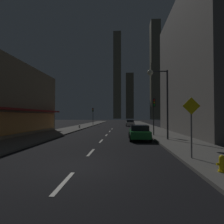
{
  "coord_description": "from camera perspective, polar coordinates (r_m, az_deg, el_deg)",
  "views": [
    {
      "loc": [
        2.07,
        -8.17,
        2.33
      ],
      "look_at": [
        0.0,
        24.14,
        3.05
      ],
      "focal_mm": 28.77,
      "sensor_mm": 36.0,
      "label": 1
    }
  ],
  "objects": [
    {
      "name": "ground_plane",
      "position": [
        40.3,
        0.72,
        -4.67
      ],
      "size": [
        78.0,
        136.0,
        0.1
      ],
      "primitive_type": "cube",
      "color": "black"
    },
    {
      "name": "sidewalk_right",
      "position": [
        40.54,
        10.68,
        -4.45
      ],
      "size": [
        4.0,
        76.0,
        0.15
      ],
      "primitive_type": "cube",
      "color": "#605E59",
      "rests_on": "ground"
    },
    {
      "name": "sidewalk_left",
      "position": [
        41.25,
        -9.07,
        -4.4
      ],
      "size": [
        4.0,
        76.0,
        0.15
      ],
      "primitive_type": "cube",
      "color": "#605E59",
      "rests_on": "ground"
    },
    {
      "name": "lane_marking_center",
      "position": [
        19.43,
        -2.51,
        -8.14
      ],
      "size": [
        0.16,
        28.2,
        0.01
      ],
      "color": "silver",
      "rests_on": "ground"
    },
    {
      "name": "building_apartment_right",
      "position": [
        27.95,
        30.72,
        12.4
      ],
      "size": [
        11.0,
        20.0,
        17.71
      ],
      "primitive_type": "cube",
      "color": "slate",
      "rests_on": "ground"
    },
    {
      "name": "skyscraper_distant_tall",
      "position": [
        162.09,
        1.68,
        11.62
      ],
      "size": [
        6.82,
        5.22,
        77.08
      ],
      "primitive_type": "cube",
      "color": "#635E4A",
      "rests_on": "ground"
    },
    {
      "name": "skyscraper_distant_mid",
      "position": [
        156.47,
        5.64,
        5.1
      ],
      "size": [
        6.73,
        5.29,
        39.4
      ],
      "primitive_type": "cube",
      "color": "#4D4939",
      "rests_on": "ground"
    },
    {
      "name": "skyscraper_distant_short",
      "position": [
        129.71,
        13.58,
        12.74
      ],
      "size": [
        6.4,
        8.08,
        67.36
      ],
      "primitive_type": "cube",
      "color": "#635E4A",
      "rests_on": "ground"
    },
    {
      "name": "skyscraper_distant_slender",
      "position": [
        167.19,
        15.52,
        5.59
      ],
      "size": [
        8.62,
        7.04,
        44.41
      ],
      "primitive_type": "cube",
      "color": "#474335",
      "rests_on": "ground"
    },
    {
      "name": "car_parked_near",
      "position": [
        17.77,
        8.64,
        -6.39
      ],
      "size": [
        1.98,
        4.24,
        1.45
      ],
      "color": "#1E722D",
      "rests_on": "ground"
    },
    {
      "name": "car_parked_far",
      "position": [
        41.72,
        5.78,
        -3.46
      ],
      "size": [
        1.98,
        4.24,
        1.45
      ],
      "color": "silver",
      "rests_on": "ground"
    },
    {
      "name": "fire_hydrant_yellow_near",
      "position": [
        8.43,
        31.57,
        -13.92
      ],
      "size": [
        0.42,
        0.3,
        0.65
      ],
      "color": "yellow",
      "rests_on": "sidewalk_right"
    },
    {
      "name": "fire_hydrant_far_left",
      "position": [
        33.09,
        -10.31,
        -4.51
      ],
      "size": [
        0.42,
        0.3,
        0.65
      ],
      "color": "#B2B2B2",
      "rests_on": "sidewalk_left"
    },
    {
      "name": "traffic_light_near_right",
      "position": [
        20.83,
        13.14,
        1.13
      ],
      "size": [
        0.32,
        0.48,
        4.2
      ],
      "color": "#2D2D2D",
      "rests_on": "sidewalk_right"
    },
    {
      "name": "traffic_light_far_left",
      "position": [
        44.7,
        -6.08,
        -0.17
      ],
      "size": [
        0.32,
        0.48,
        4.2
      ],
      "color": "#2D2D2D",
      "rests_on": "sidewalk_left"
    },
    {
      "name": "street_lamp_right",
      "position": [
        17.63,
        14.56,
        7.69
      ],
      "size": [
        1.96,
        0.56,
        6.58
      ],
      "color": "#38383D",
      "rests_on": "sidewalk_right"
    },
    {
      "name": "pedestrian_crossing_sign",
      "position": [
        10.21,
        23.91,
        -2.91
      ],
      "size": [
        0.91,
        0.08,
        3.15
      ],
      "color": "slate",
      "rests_on": "sidewalk_right"
    }
  ]
}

